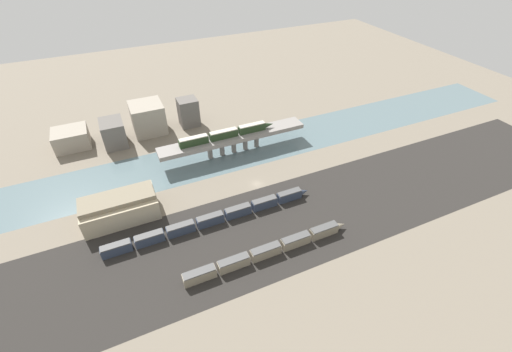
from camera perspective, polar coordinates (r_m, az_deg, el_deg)
ground_plane at (r=139.67m, az=0.14°, el=-1.31°), size 400.00×400.00×0.00m
railbed_yard at (r=123.96m, az=4.76°, el=-7.74°), size 280.00×42.00×0.01m
river_water at (r=158.78m, az=-3.69°, el=4.07°), size 320.00×28.43×0.01m
bridge at (r=154.91m, az=-3.79°, el=6.25°), size 67.78×8.47×8.65m
train_on_bridge at (r=152.37m, az=-4.87°, el=7.06°), size 44.28×2.84×3.67m
train_yard_near at (r=112.80m, az=2.21°, el=-12.27°), size 57.77×2.98×3.80m
train_yard_mid at (r=123.15m, az=-7.13°, el=-7.10°), size 76.64×2.89×3.82m
warehouse_building at (r=131.85m, az=-21.78°, el=-4.89°), size 25.97×14.00×9.61m
city_block_far_left at (r=181.77m, az=-28.42°, el=5.54°), size 15.33×13.44×8.58m
city_block_left at (r=173.80m, az=-22.63°, el=6.62°), size 10.14×13.32×12.19m
city_block_center at (r=179.08m, az=-17.56°, el=9.24°), size 15.29×15.78×14.57m
city_block_right at (r=179.92m, az=-11.19°, el=10.39°), size 9.52×8.99×14.14m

